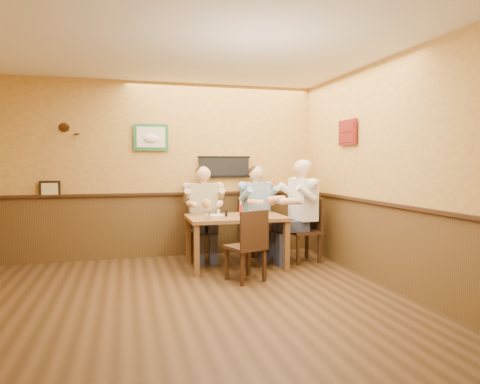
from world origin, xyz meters
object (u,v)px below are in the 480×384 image
at_px(pepper_shaker, 226,214).
at_px(chair_back_left, 203,230).
at_px(chair_near_side, 245,245).
at_px(water_glass_left, 208,215).
at_px(salt_shaker, 219,213).
at_px(dining_table, 236,222).
at_px(cola_tumbler, 262,213).
at_px(chair_right_end, 303,230).
at_px(diner_blue_polo, 255,215).
at_px(hot_sauce_bottle, 241,209).
at_px(chair_back_right, 255,227).
at_px(diner_white_elder, 303,216).
at_px(water_glass_mid, 251,214).
at_px(diner_tan_shirt, 203,217).

bearing_deg(pepper_shaker, chair_back_left, 107.38).
distance_m(chair_near_side, water_glass_left, 0.72).
bearing_deg(salt_shaker, dining_table, -10.83).
bearing_deg(pepper_shaker, cola_tumbler, -20.57).
height_order(chair_back_left, cola_tumbler, chair_back_left).
distance_m(dining_table, salt_shaker, 0.29).
height_order(chair_right_end, diner_blue_polo, diner_blue_polo).
xyz_separation_m(dining_table, cola_tumbler, (0.33, -0.20, 0.15)).
bearing_deg(chair_near_side, pepper_shaker, -103.42).
height_order(diner_blue_polo, hot_sauce_bottle, diner_blue_polo).
bearing_deg(chair_back_right, chair_near_side, -129.40).
xyz_separation_m(diner_white_elder, salt_shaker, (-1.32, -0.01, 0.10)).
relative_size(dining_table, chair_near_side, 1.51).
xyz_separation_m(chair_back_left, salt_shaker, (0.12, -0.61, 0.34)).
bearing_deg(chair_near_side, chair_back_right, -131.87).
xyz_separation_m(chair_back_left, water_glass_mid, (0.53, -0.89, 0.34)).
bearing_deg(hot_sauce_bottle, diner_white_elder, 4.62).
distance_m(water_glass_mid, pepper_shaker, 0.38).
bearing_deg(diner_white_elder, hot_sauce_bottle, -92.46).
xyz_separation_m(chair_back_left, chair_near_side, (0.30, -1.39, 0.00)).
height_order(diner_tan_shirt, water_glass_left, diner_tan_shirt).
relative_size(chair_back_left, chair_near_side, 0.99).
bearing_deg(diner_white_elder, dining_table, -94.08).
distance_m(chair_back_left, salt_shaker, 0.70).
xyz_separation_m(diner_blue_polo, hot_sauce_bottle, (-0.46, -0.77, 0.19)).
xyz_separation_m(chair_near_side, water_glass_left, (-0.40, 0.49, 0.34)).
distance_m(chair_back_right, water_glass_mid, 1.10).
xyz_separation_m(chair_near_side, diner_blue_polo, (0.59, 1.48, 0.20)).
xyz_separation_m(chair_right_end, water_glass_left, (-1.54, -0.31, 0.31)).
bearing_deg(chair_back_left, chair_right_end, -19.27).
distance_m(diner_tan_shirt, diner_white_elder, 1.55).
relative_size(dining_table, water_glass_left, 12.80).
bearing_deg(hot_sauce_bottle, pepper_shaker, -179.65).
height_order(water_glass_left, pepper_shaker, water_glass_left).
bearing_deg(diner_tan_shirt, diner_white_elder, -19.27).
bearing_deg(salt_shaker, chair_near_side, -77.00).
height_order(diner_tan_shirt, cola_tumbler, diner_tan_shirt).
distance_m(chair_back_left, water_glass_left, 0.97).
bearing_deg(diner_blue_polo, salt_shaker, -155.57).
bearing_deg(cola_tumbler, water_glass_left, -176.79).
bearing_deg(chair_back_right, diner_white_elder, -69.15).
bearing_deg(dining_table, hot_sauce_bottle, -20.21).
bearing_deg(cola_tumbler, hot_sauce_bottle, 145.23).
bearing_deg(cola_tumbler, diner_tan_shirt, 128.75).
relative_size(dining_table, chair_right_end, 1.42).
distance_m(diner_white_elder, pepper_shaker, 1.23).
distance_m(chair_right_end, water_glass_mid, 1.00).
xyz_separation_m(chair_near_side, diner_tan_shirt, (-0.30, 1.39, 0.19)).
relative_size(chair_right_end, water_glass_mid, 8.99).
xyz_separation_m(water_glass_mid, salt_shaker, (-0.41, 0.28, -0.00)).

